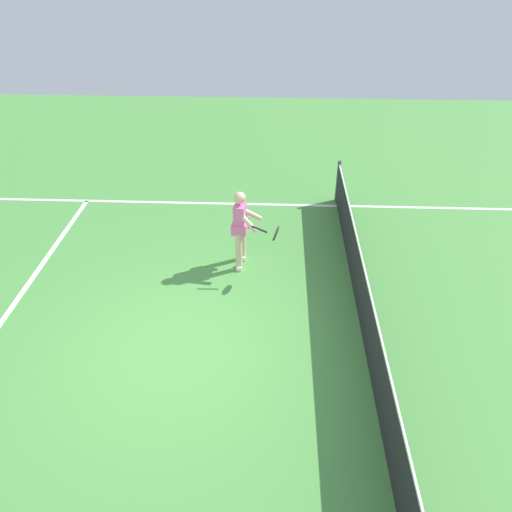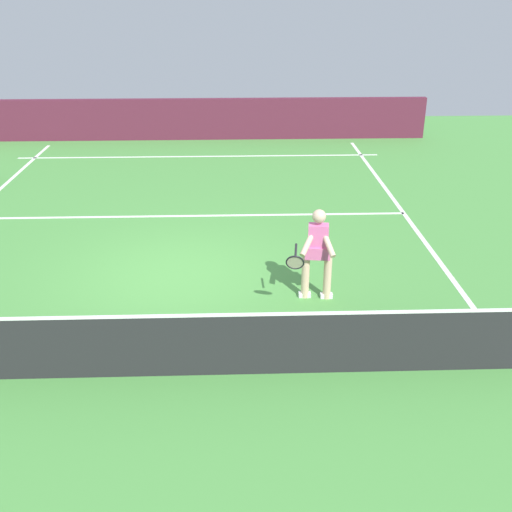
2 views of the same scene
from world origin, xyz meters
name	(u,v)px [view 2 (image 2 of 2)]	position (x,y,z in m)	size (l,w,h in m)	color
ground_plane	(176,276)	(0.00, 0.00, 0.00)	(27.43, 27.43, 0.00)	#4C9342
court_back_wall	(202,119)	(0.00, -10.25, 0.66)	(14.77, 0.24, 1.32)	#561E33
baseline_marking	(199,156)	(0.00, -8.05, 0.00)	(10.77, 0.10, 0.01)	white
service_line_marking	(188,216)	(0.00, -3.01, 0.00)	(9.77, 0.10, 0.01)	white
sideline_left_marking	(446,271)	(-4.89, 0.00, 0.00)	(0.10, 19.10, 0.01)	white
court_net	(155,346)	(0.00, 3.01, 0.47)	(10.45, 0.08, 1.01)	#4C4C51
tennis_player	(317,251)	(-2.37, 0.92, 0.85)	(0.86, 0.91, 1.55)	beige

